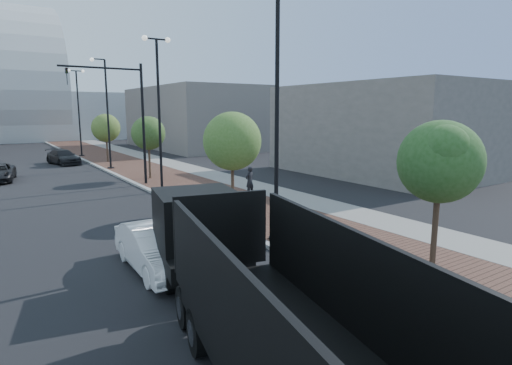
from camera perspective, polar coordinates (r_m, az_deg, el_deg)
sidewalk at (r=44.54m, az=-17.41°, el=2.95°), size 7.00×140.00×0.12m
concrete_strip at (r=45.34m, az=-14.13°, el=3.22°), size 2.40×140.00×0.13m
curb at (r=43.72m, az=-21.82°, el=2.59°), size 0.30×140.00×0.14m
dump_truck at (r=9.56m, az=-3.11°, el=-13.01°), size 4.88×13.49×3.10m
white_sedan at (r=13.76m, az=-13.36°, el=-8.62°), size 1.62×4.44×1.45m
dark_car_far at (r=43.46m, az=-24.71°, el=3.16°), size 2.81×4.95×1.35m
pedestrian at (r=24.97m, az=-0.87°, el=0.22°), size 0.72×0.58×1.73m
streetlight_1 at (r=15.53m, az=2.50°, el=7.31°), size 1.44×0.56×9.21m
streetlight_2 at (r=26.24m, az=-13.01°, el=9.12°), size 1.72×0.56×9.28m
streetlight_3 at (r=37.69m, az=-19.62°, el=8.20°), size 1.44×0.56×9.21m
streetlight_4 at (r=49.44m, az=-22.93°, el=8.80°), size 1.72×0.56×9.28m
traffic_mast at (r=28.80m, az=-16.85°, el=9.31°), size 5.09×0.20×8.00m
tree_0 at (r=12.26m, az=23.71°, el=2.55°), size 2.28×2.22×4.76m
tree_1 at (r=20.42m, az=-3.17°, el=5.61°), size 2.83×2.83×4.95m
tree_2 at (r=31.37m, az=-14.35°, el=6.50°), size 2.45×2.42×4.60m
tree_3 at (r=42.88m, az=-19.67°, el=6.99°), size 2.67×2.67×4.69m
convention_center at (r=87.83m, az=-29.47°, el=9.18°), size 50.00×30.00×50.00m
commercial_block_ne at (r=58.05m, az=-8.39°, el=8.68°), size 12.00×22.00×8.00m
commercial_block_e at (r=34.92m, az=16.42°, el=6.91°), size 10.00×16.00×7.00m
utility_cover_1 at (r=16.02m, az=12.27°, el=-8.18°), size 0.50×0.50×0.02m
utility_cover_2 at (r=24.70m, az=-6.23°, el=-1.67°), size 0.50×0.50×0.02m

